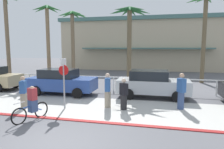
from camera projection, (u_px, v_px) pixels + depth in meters
ground_plane at (118, 87)px, 16.35m from camera, size 80.00×80.00×0.00m
sidewalk_strip at (96, 108)px, 10.74m from camera, size 44.00×4.00×0.02m
curb_paint at (81, 121)px, 8.81m from camera, size 44.00×0.24×0.03m
building_backdrop at (148, 44)px, 32.76m from camera, size 24.52×12.93×7.22m
rail_fence at (114, 79)px, 14.79m from camera, size 22.69×0.08×1.04m
stop_sign_bike_lane at (64, 76)px, 10.36m from camera, size 0.52×0.56×2.56m
palm_tree_1 at (6, 19)px, 19.62m from camera, size 3.33×3.22×8.07m
palm_tree_2 at (48, 26)px, 20.32m from camera, size 3.00×2.74×7.21m
palm_tree_3 at (73, 27)px, 20.07m from camera, size 2.87×3.08×6.62m
palm_tree_4 at (129, 24)px, 16.10m from camera, size 3.25×3.38×6.24m
palm_tree_5 at (205, 19)px, 17.65m from camera, size 3.46×3.03×7.52m
car_blue_1 at (62, 81)px, 13.75m from camera, size 4.40×2.02×1.69m
car_silver_2 at (152, 84)px, 12.88m from camera, size 4.40×2.02×1.69m
cyclist_blue_0 at (32, 104)px, 8.86m from camera, size 0.66×1.74×1.50m
pedestrian_0 at (124, 96)px, 10.30m from camera, size 0.47×0.46×1.59m
pedestrian_1 at (108, 92)px, 10.68m from camera, size 0.36×0.43×1.80m
pedestrian_2 at (181, 93)px, 10.36m from camera, size 0.45×0.48×1.84m
pedestrian_3 at (23, 94)px, 10.54m from camera, size 0.41×0.46×1.67m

